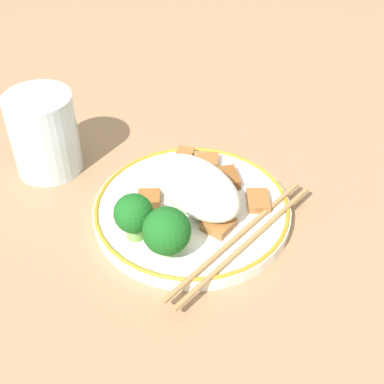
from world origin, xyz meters
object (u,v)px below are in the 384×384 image
object	(u,v)px
plate	(192,209)
broccoli_back_left	(137,217)
drinking_glass	(44,134)
broccoli_back_center	(167,231)
chopsticks	(243,239)

from	to	relation	value
plate	broccoli_back_left	size ratio (longest dim) A/B	4.17
broccoli_back_left	drinking_glass	distance (m)	0.18
plate	drinking_glass	world-z (taller)	drinking_glass
broccoli_back_center	drinking_glass	world-z (taller)	drinking_glass
chopsticks	drinking_glass	size ratio (longest dim) A/B	2.22
broccoli_back_left	chopsticks	distance (m)	0.11
plate	chopsticks	size ratio (longest dim) A/B	0.98
broccoli_back_center	chopsticks	world-z (taller)	broccoli_back_center
broccoli_back_left	chopsticks	size ratio (longest dim) A/B	0.24
broccoli_back_left	broccoli_back_center	xyz separation A→B (m)	(0.03, 0.01, -0.00)
broccoli_back_center	drinking_glass	size ratio (longest dim) A/B	0.54
plate	drinking_glass	xyz separation A→B (m)	(-0.18, -0.08, 0.04)
chopsticks	drinking_glass	xyz separation A→B (m)	(-0.25, -0.09, 0.03)
broccoli_back_center	chopsticks	size ratio (longest dim) A/B	0.24
plate	chopsticks	world-z (taller)	chopsticks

